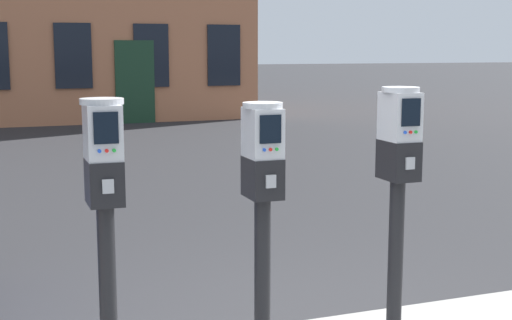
{
  "coord_description": "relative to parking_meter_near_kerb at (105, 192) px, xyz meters",
  "views": [
    {
      "loc": [
        -1.76,
        -3.88,
        1.89
      ],
      "look_at": [
        -0.36,
        -0.19,
        1.28
      ],
      "focal_mm": 50.67,
      "sensor_mm": 36.0,
      "label": 1
    }
  ],
  "objects": [
    {
      "name": "parking_meter_near_kerb",
      "position": [
        0.0,
        0.0,
        0.0
      ],
      "size": [
        0.22,
        0.25,
        1.5
      ],
      "rotation": [
        0.0,
        0.0,
        -1.58
      ],
      "color": "black",
      "rests_on": "sidewalk_slab"
    },
    {
      "name": "parking_meter_twin_adjacent",
      "position": [
        0.85,
        -0.0,
        -0.03
      ],
      "size": [
        0.22,
        0.25,
        1.46
      ],
      "rotation": [
        0.0,
        0.0,
        -1.58
      ],
      "color": "black",
      "rests_on": "sidewalk_slab"
    },
    {
      "name": "parking_meter_end_of_row",
      "position": [
        1.7,
        0.0,
        0.02
      ],
      "size": [
        0.22,
        0.25,
        1.53
      ],
      "rotation": [
        0.0,
        0.0,
        -1.58
      ],
      "color": "black",
      "rests_on": "sidewalk_slab"
    }
  ]
}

